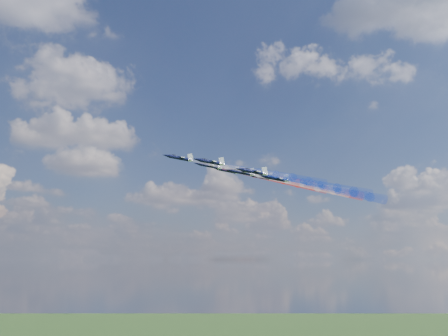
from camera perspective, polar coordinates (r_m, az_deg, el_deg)
name	(u,v)px	position (r m, az deg, el deg)	size (l,w,h in m)	color
jet_lead	(179,158)	(172.61, -5.11, 1.14)	(8.79, 10.98, 2.93)	black
trail_lead	(243,170)	(175.49, 2.14, -0.25)	(3.66, 35.50, 3.66)	white
jet_inner_left	(210,162)	(164.83, -1.59, 0.69)	(8.79, 10.98, 2.93)	black
trail_inner_left	(276,175)	(169.14, 5.89, -0.74)	(3.66, 35.50, 3.66)	blue
jet_inner_right	(209,166)	(183.61, -1.69, 0.25)	(8.79, 10.98, 2.93)	black
trail_inner_right	(268,177)	(187.76, 5.05, -1.04)	(3.66, 35.50, 3.66)	red
jet_outer_left	(253,172)	(159.07, 3.30, -0.42)	(8.79, 10.98, 2.93)	black
trail_outer_left	(320,185)	(165.32, 10.85, -1.86)	(3.66, 35.50, 3.66)	blue
jet_center_third	(241,172)	(175.16, 1.96, -0.51)	(8.79, 10.98, 2.93)	black
trail_center_third	(302,184)	(180.79, 8.89, -1.82)	(3.66, 35.50, 3.66)	white
jet_outer_right	(227,171)	(192.41, 0.39, -0.31)	(8.79, 10.98, 2.93)	black
trail_outer_right	(284,181)	(197.32, 6.77, -1.52)	(3.66, 35.50, 3.66)	red
jet_rear_left	(275,179)	(170.33, 5.85, -1.20)	(8.79, 10.98, 2.93)	black
trail_rear_left	(338,191)	(177.46, 12.80, -2.51)	(3.66, 35.50, 3.66)	blue
jet_rear_right	(261,177)	(185.81, 4.21, -1.02)	(8.79, 10.98, 2.93)	black
trail_rear_right	(319,188)	(192.22, 10.68, -2.23)	(3.66, 35.50, 3.66)	red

